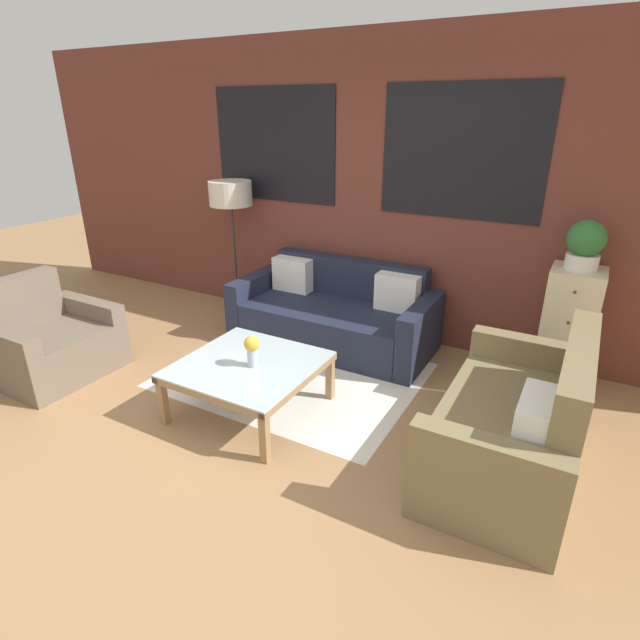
{
  "coord_description": "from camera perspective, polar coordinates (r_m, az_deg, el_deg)",
  "views": [
    {
      "loc": [
        2.06,
        -2.05,
        2.13
      ],
      "look_at": [
        0.23,
        1.23,
        0.55
      ],
      "focal_mm": 28.0,
      "sensor_mm": 36.0,
      "label": 1
    }
  ],
  "objects": [
    {
      "name": "settee_vintage",
      "position": [
        3.4,
        21.41,
        -11.27
      ],
      "size": [
        0.8,
        1.51,
        0.92
      ],
      "color": "olive",
      "rests_on": "ground_plane"
    },
    {
      "name": "armchair_corner",
      "position": [
        4.89,
        -28.41,
        -2.35
      ],
      "size": [
        0.8,
        0.92,
        0.84
      ],
      "color": "#6B5B4C",
      "rests_on": "ground_plane"
    },
    {
      "name": "floor_lamp",
      "position": [
        5.41,
        -10.16,
        13.51
      ],
      "size": [
        0.44,
        0.44,
        1.46
      ],
      "color": "#2D2D2D",
      "rests_on": "ground_plane"
    },
    {
      "name": "ground_plane",
      "position": [
        3.6,
        -13.29,
        -14.13
      ],
      "size": [
        16.0,
        16.0,
        0.0
      ],
      "primitive_type": "plane",
      "color": "#9E754C"
    },
    {
      "name": "wall_back_brick",
      "position": [
        4.99,
        4.58,
        14.48
      ],
      "size": [
        8.4,
        0.09,
        2.8
      ],
      "color": "brown",
      "rests_on": "ground_plane"
    },
    {
      "name": "rug",
      "position": [
        4.38,
        -2.98,
        -6.27
      ],
      "size": [
        2.09,
        1.6,
        0.0
      ],
      "color": "silver",
      "rests_on": "ground_plane"
    },
    {
      "name": "flower_vase",
      "position": [
        3.63,
        -7.77,
        -3.25
      ],
      "size": [
        0.12,
        0.12,
        0.24
      ],
      "color": "#ADBCC6",
      "rests_on": "coffee_table"
    },
    {
      "name": "potted_plant",
      "position": [
        4.31,
        28.06,
        7.66
      ],
      "size": [
        0.28,
        0.28,
        0.38
      ],
      "color": "silver",
      "rests_on": "drawer_cabinet"
    },
    {
      "name": "coffee_table",
      "position": [
        3.76,
        -8.13,
        -5.64
      ],
      "size": [
        0.97,
        0.97,
        0.4
      ],
      "color": "silver",
      "rests_on": "ground_plane"
    },
    {
      "name": "drawer_cabinet",
      "position": [
        4.51,
        26.44,
        -0.85
      ],
      "size": [
        0.4,
        0.41,
        1.0
      ],
      "color": "beige",
      "rests_on": "ground_plane"
    },
    {
      "name": "couch_dark",
      "position": [
        4.86,
        1.69,
        0.49
      ],
      "size": [
        1.92,
        0.88,
        0.78
      ],
      "color": "#1E2338",
      "rests_on": "ground_plane"
    }
  ]
}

